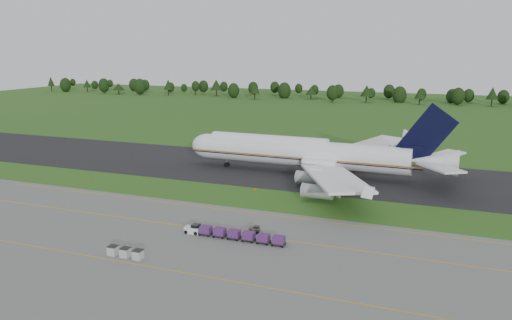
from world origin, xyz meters
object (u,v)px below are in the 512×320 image
at_px(baggage_train, 232,234).
at_px(uld_row, 125,252).
at_px(edge_markers, 283,192).
at_px(utility_cart, 254,230).
at_px(aircraft, 307,153).

height_order(baggage_train, uld_row, baggage_train).
bearing_deg(edge_markers, utility_cart, -83.27).
height_order(utility_cart, edge_markers, utility_cart).
bearing_deg(uld_row, edge_markers, 73.95).
height_order(aircraft, uld_row, aircraft).
bearing_deg(utility_cart, uld_row, -132.04).
bearing_deg(aircraft, edge_markers, -91.21).
height_order(baggage_train, edge_markers, baggage_train).
relative_size(uld_row, edge_markers, 0.44).
xyz_separation_m(baggage_train, utility_cart, (2.68, 4.04, -0.39)).
relative_size(baggage_train, utility_cart, 9.09).
height_order(utility_cart, uld_row, uld_row).
bearing_deg(utility_cart, baggage_train, -123.58).
bearing_deg(edge_markers, aircraft, 88.79).
bearing_deg(aircraft, baggage_train, -89.98).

